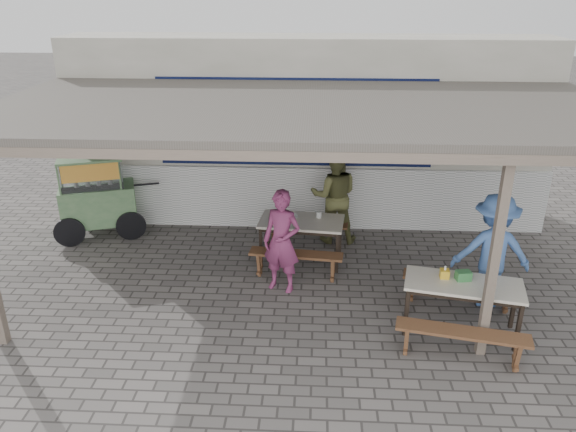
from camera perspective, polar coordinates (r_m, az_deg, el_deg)
The scene contains 17 objects.
ground at distance 8.30m, azimuth 1.23°, elevation -9.45°, with size 60.00×60.00×0.00m, color #645E5A.
back_wall at distance 10.94m, azimuth 1.92°, elevation 8.49°, with size 9.00×1.28×3.50m.
warung_roof at distance 8.10m, azimuth 1.73°, elevation 10.58°, with size 9.00×4.21×2.81m.
table_left at distance 9.35m, azimuth 1.38°, elevation -0.87°, with size 1.46×0.91×0.75m.
bench_left_street at distance 8.94m, azimuth 0.81°, elevation -4.41°, with size 1.50×0.44×0.45m.
bench_left_wall at distance 10.04m, azimuth 1.85°, elevation -1.22°, with size 1.50×0.44×0.45m.
table_right at distance 7.84m, azimuth 17.40°, elevation -7.02°, with size 1.63×0.96×0.75m.
bench_right_street at distance 7.43m, azimuth 17.24°, elevation -11.77°, with size 1.65×0.60×0.45m.
bench_right_wall at distance 8.58m, azimuth 17.03°, elevation -6.73°, with size 1.65×0.60×0.45m.
vendor_cart at distance 10.83m, azimuth -18.89°, elevation 2.15°, with size 1.79×1.16×1.52m.
patron_street_side at distance 8.44m, azimuth -0.64°, elevation -2.61°, with size 0.59×0.39×1.61m, color #7F305B.
patron_wall_side at distance 10.07m, azimuth 4.72°, elevation 2.09°, with size 0.85×0.66×1.75m, color brown.
patron_right_table at distance 8.57m, azimuth 20.05°, elevation -3.33°, with size 1.11×0.64×1.71m, color #4972B9.
tissue_box at distance 7.83m, azimuth 15.62°, elevation -5.67°, with size 0.12×0.12×0.12m, color gold.
donation_box at distance 7.84m, azimuth 17.38°, elevation -5.81°, with size 0.19×0.13×0.13m, color #367B40.
condiment_jar at distance 9.43m, azimuth 3.15°, elevation 0.15°, with size 0.09×0.09×0.10m, color silver.
condiment_bowl at distance 9.38m, azimuth 0.37°, elevation -0.09°, with size 0.21×0.21×0.05m, color white.
Camera 1 is at (0.19, -7.01, 4.45)m, focal length 35.00 mm.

